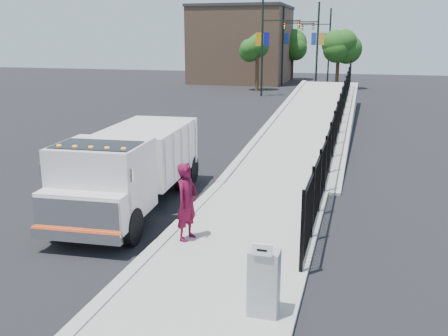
# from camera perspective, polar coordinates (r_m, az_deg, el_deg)

# --- Properties ---
(ground) EXTENTS (120.00, 120.00, 0.00)m
(ground) POSITION_cam_1_polar(r_m,az_deg,el_deg) (13.77, -5.10, -6.75)
(ground) COLOR black
(ground) RESTS_ON ground
(sidewalk) EXTENTS (3.55, 12.00, 0.12)m
(sidewalk) POSITION_cam_1_polar(r_m,az_deg,el_deg) (11.45, 0.50, -11.01)
(sidewalk) COLOR #9E998E
(sidewalk) RESTS_ON ground
(curb) EXTENTS (0.30, 12.00, 0.16)m
(curb) POSITION_cam_1_polar(r_m,az_deg,el_deg) (12.04, -8.51, -9.73)
(curb) COLOR #ADAAA3
(curb) RESTS_ON ground
(ramp) EXTENTS (3.95, 24.06, 3.19)m
(ramp) POSITION_cam_1_polar(r_m,az_deg,el_deg) (28.51, 10.44, 4.39)
(ramp) COLOR #9E998E
(ramp) RESTS_ON ground
(iron_fence) EXTENTS (0.10, 28.00, 1.80)m
(iron_fence) POSITION_cam_1_polar(r_m,az_deg,el_deg) (24.33, 12.97, 4.64)
(iron_fence) COLOR black
(iron_fence) RESTS_ON ground
(truck) EXTENTS (2.80, 7.30, 2.45)m
(truck) POSITION_cam_1_polar(r_m,az_deg,el_deg) (14.95, -10.72, 0.36)
(truck) COLOR black
(truck) RESTS_ON ground
(worker) EXTENTS (0.62, 0.80, 1.95)m
(worker) POSITION_cam_1_polar(r_m,az_deg,el_deg) (12.36, -4.26, -3.88)
(worker) COLOR #580A24
(worker) RESTS_ON sidewalk
(utility_cabinet) EXTENTS (0.55, 0.40, 1.25)m
(utility_cabinet) POSITION_cam_1_polar(r_m,az_deg,el_deg) (9.26, 4.57, -12.93)
(utility_cabinet) COLOR gray
(utility_cabinet) RESTS_ON sidewalk
(arrow_sign) EXTENTS (0.35, 0.04, 0.22)m
(arrow_sign) POSITION_cam_1_polar(r_m,az_deg,el_deg) (8.75, 4.39, -9.32)
(arrow_sign) COLOR white
(arrow_sign) RESTS_ON utility_cabinet
(debris) EXTENTS (0.35, 0.35, 0.09)m
(debris) POSITION_cam_1_polar(r_m,az_deg,el_deg) (10.69, 4.33, -12.41)
(debris) COLOR silver
(debris) RESTS_ON sidewalk
(light_pole_0) EXTENTS (3.77, 0.22, 8.00)m
(light_pole_0) POSITION_cam_1_polar(r_m,az_deg,el_deg) (43.53, 4.79, 13.90)
(light_pole_0) COLOR black
(light_pole_0) RESTS_ON ground
(light_pole_1) EXTENTS (3.78, 0.22, 8.00)m
(light_pole_1) POSITION_cam_1_polar(r_m,az_deg,el_deg) (47.53, 10.25, 13.79)
(light_pole_1) COLOR black
(light_pole_1) RESTS_ON ground
(light_pole_2) EXTENTS (3.77, 0.22, 8.00)m
(light_pole_2) POSITION_cam_1_polar(r_m,az_deg,el_deg) (53.27, 7.08, 14.00)
(light_pole_2) COLOR black
(light_pole_2) RESTS_ON ground
(light_pole_3) EXTENTS (3.78, 0.22, 8.00)m
(light_pole_3) POSITION_cam_1_polar(r_m,az_deg,el_deg) (58.09, 11.65, 13.88)
(light_pole_3) COLOR black
(light_pole_3) RESTS_ON ground
(tree_0) EXTENTS (2.22, 2.22, 5.11)m
(tree_0) POSITION_cam_1_polar(r_m,az_deg,el_deg) (47.89, 3.85, 13.45)
(tree_0) COLOR #382314
(tree_0) RESTS_ON ground
(tree_1) EXTENTS (2.63, 2.63, 5.31)m
(tree_1) POSITION_cam_1_polar(r_m,az_deg,el_deg) (50.73, 12.97, 13.24)
(tree_1) COLOR #382314
(tree_1) RESTS_ON ground
(tree_2) EXTENTS (3.32, 3.32, 5.66)m
(tree_2) POSITION_cam_1_polar(r_m,az_deg,el_deg) (61.06, 7.87, 13.71)
(tree_2) COLOR #382314
(tree_2) RESTS_ON ground
(building) EXTENTS (10.00, 10.00, 8.00)m
(building) POSITION_cam_1_polar(r_m,az_deg,el_deg) (57.59, 2.04, 13.80)
(building) COLOR #8C664C
(building) RESTS_ON ground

